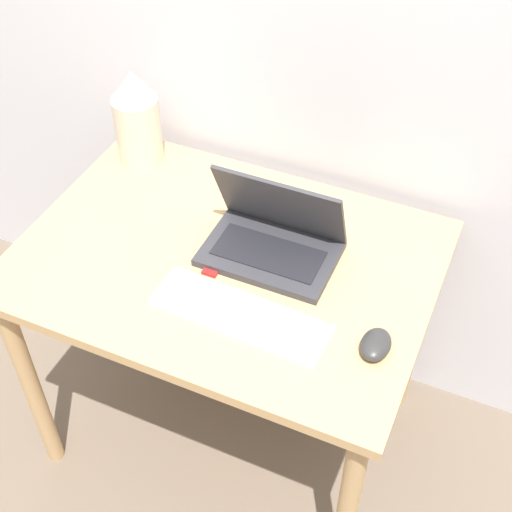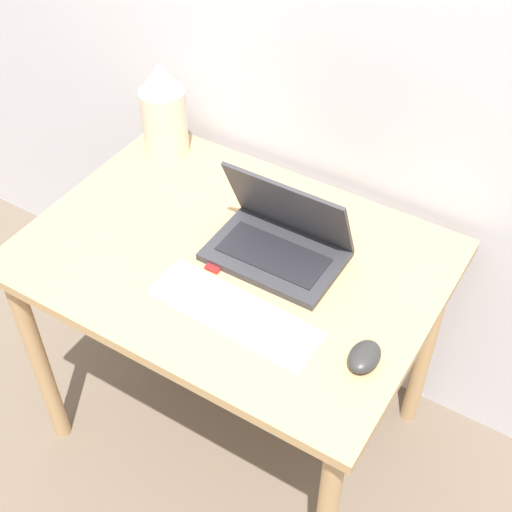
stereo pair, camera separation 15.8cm
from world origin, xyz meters
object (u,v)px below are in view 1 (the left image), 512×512
(vase, at_px, (137,118))
(mouse, at_px, (376,344))
(mp3_player, at_px, (213,269))
(keyboard, at_px, (241,315))
(laptop, at_px, (274,237))

(vase, bearing_deg, mouse, -25.93)
(vase, distance_m, mp3_player, 0.53)
(keyboard, height_order, mp3_player, keyboard)
(laptop, height_order, mp3_player, laptop)
(vase, bearing_deg, keyboard, -40.16)
(keyboard, distance_m, mp3_player, 0.17)
(mp3_player, bearing_deg, mouse, -10.00)
(laptop, distance_m, keyboard, 0.24)
(laptop, xyz_separation_m, vase, (-0.50, 0.20, 0.09))
(mouse, bearing_deg, keyboard, -173.59)
(mouse, xyz_separation_m, mp3_player, (-0.44, 0.08, -0.01))
(laptop, relative_size, vase, 1.15)
(laptop, relative_size, mp3_player, 6.57)
(laptop, height_order, vase, vase)
(laptop, height_order, keyboard, laptop)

